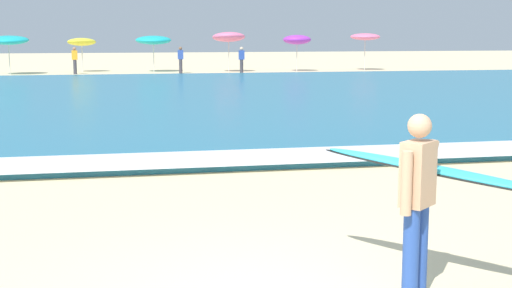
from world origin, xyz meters
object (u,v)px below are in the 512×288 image
at_px(beach_umbrella_5, 297,40).
at_px(beachgoer_near_row_left, 75,60).
at_px(beach_umbrella_2, 82,42).
at_px(beach_umbrella_4, 229,37).
at_px(beachgoer_near_row_right, 181,59).
at_px(beachgoer_near_row_mid, 242,59).
at_px(beach_umbrella_1, 8,40).
at_px(beach_umbrella_6, 365,37).
at_px(surfer_with_board, 428,186).
at_px(beach_umbrella_3, 153,40).

distance_m(beach_umbrella_5, beachgoer_near_row_left, 13.52).
xyz_separation_m(beach_umbrella_2, beach_umbrella_4, (8.84, -1.71, 0.30)).
relative_size(beach_umbrella_5, beachgoer_near_row_right, 1.44).
bearing_deg(beachgoer_near_row_mid, beach_umbrella_1, 171.44).
bearing_deg(beachgoer_near_row_mid, beach_umbrella_5, 27.15).
xyz_separation_m(beach_umbrella_2, beachgoer_near_row_left, (-0.35, -2.15, -0.99)).
relative_size(beach_umbrella_1, beach_umbrella_2, 1.08).
relative_size(beach_umbrella_2, beach_umbrella_4, 0.85).
xyz_separation_m(beach_umbrella_6, beachgoer_near_row_left, (-18.07, -0.65, -1.29)).
bearing_deg(beach_umbrella_1, surfer_with_board, -77.07).
bearing_deg(surfer_with_board, beachgoer_near_row_left, 97.53).
bearing_deg(beach_umbrella_1, beach_umbrella_2, 24.71).
relative_size(beach_umbrella_3, beach_umbrella_4, 0.90).
relative_size(beach_umbrella_5, beach_umbrella_6, 0.96).
height_order(beach_umbrella_4, beachgoer_near_row_left, beach_umbrella_4).
bearing_deg(beachgoer_near_row_left, beach_umbrella_2, 80.72).
bearing_deg(beachgoer_near_row_mid, beach_umbrella_4, 100.62).
bearing_deg(beach_umbrella_3, beach_umbrella_1, -172.31).
bearing_deg(beach_umbrella_1, beach_umbrella_5, -0.04).
xyz_separation_m(surfer_with_board, beach_umbrella_1, (-8.59, 37.43, 0.95)).
bearing_deg(surfer_with_board, beach_umbrella_2, 96.62).
distance_m(beach_umbrella_2, beach_umbrella_4, 9.01).
height_order(beach_umbrella_5, beachgoer_near_row_right, beach_umbrella_5).
bearing_deg(beachgoer_near_row_left, beach_umbrella_1, 175.50).
bearing_deg(beach_umbrella_3, beach_umbrella_6, -3.27).
xyz_separation_m(surfer_with_board, beach_umbrella_5, (8.56, 37.42, 0.94)).
bearing_deg(beachgoer_near_row_left, beachgoer_near_row_mid, -10.09).
xyz_separation_m(beach_umbrella_1, beach_umbrella_3, (8.35, 1.13, -0.03)).
bearing_deg(beachgoer_near_row_right, beach_umbrella_1, 175.33).
bearing_deg(surfer_with_board, beach_umbrella_4, 83.50).
relative_size(beach_umbrella_5, beachgoer_near_row_mid, 1.44).
relative_size(beach_umbrella_4, beach_umbrella_6, 1.06).
relative_size(surfer_with_board, beach_umbrella_6, 0.91).
relative_size(beach_umbrella_3, beachgoer_near_row_left, 1.43).
bearing_deg(surfer_with_board, beach_umbrella_1, 102.93).
xyz_separation_m(surfer_with_board, beachgoer_near_row_mid, (4.68, 35.43, -0.18)).
relative_size(beach_umbrella_1, beachgoer_near_row_left, 1.46).
bearing_deg(surfer_with_board, beach_umbrella_6, 70.80).
relative_size(beach_umbrella_1, beachgoer_near_row_right, 1.46).
bearing_deg(beachgoer_near_row_right, beach_umbrella_6, 5.56).
height_order(beach_umbrella_1, beach_umbrella_5, beach_umbrella_1).
distance_m(beach_umbrella_6, beachgoer_near_row_mid, 8.89).
height_order(beach_umbrella_6, beachgoer_near_row_mid, beach_umbrella_6).
distance_m(surfer_with_board, beachgoer_near_row_left, 37.46).
bearing_deg(beachgoer_near_row_mid, beach_umbrella_3, 147.62).
height_order(surfer_with_board, beach_umbrella_4, beach_umbrella_4).
relative_size(beach_umbrella_5, beachgoer_near_row_left, 1.44).
xyz_separation_m(beach_umbrella_2, beachgoer_near_row_right, (5.78, -2.66, -0.99)).
bearing_deg(beach_umbrella_2, beach_umbrella_3, -9.58).
xyz_separation_m(beach_umbrella_1, beachgoer_near_row_right, (9.81, -0.80, -1.13)).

